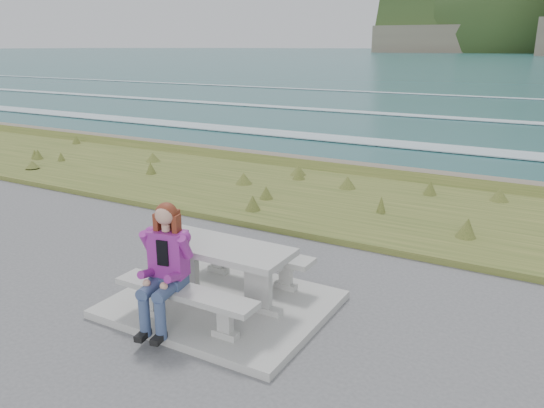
% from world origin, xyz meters
% --- Properties ---
extents(concrete_slab, '(2.60, 2.10, 0.10)m').
position_xyz_m(concrete_slab, '(0.00, 0.00, 0.05)').
color(concrete_slab, '#9F9E9A').
rests_on(concrete_slab, ground).
extents(picnic_table, '(1.80, 0.75, 0.75)m').
position_xyz_m(picnic_table, '(0.00, 0.00, 0.68)').
color(picnic_table, '#9F9E9A').
rests_on(picnic_table, concrete_slab).
extents(bench_landward, '(1.80, 0.35, 0.45)m').
position_xyz_m(bench_landward, '(0.00, -0.70, 0.45)').
color(bench_landward, '#9F9E9A').
rests_on(bench_landward, concrete_slab).
extents(bench_seaward, '(1.80, 0.35, 0.45)m').
position_xyz_m(bench_seaward, '(0.00, 0.70, 0.45)').
color(bench_seaward, '#9F9E9A').
rests_on(bench_seaward, concrete_slab).
extents(grass_verge, '(160.00, 4.50, 0.22)m').
position_xyz_m(grass_verge, '(0.00, 5.00, 0.00)').
color(grass_verge, '#3A4E1D').
rests_on(grass_verge, ground).
extents(shore_drop, '(160.00, 0.80, 2.20)m').
position_xyz_m(shore_drop, '(0.00, 7.90, 0.00)').
color(shore_drop, brown).
rests_on(shore_drop, ground).
extents(ocean, '(1600.00, 1600.00, 0.09)m').
position_xyz_m(ocean, '(0.00, 25.09, -1.74)').
color(ocean, '#1D5154').
rests_on(ocean, ground).
extents(seated_woman, '(0.52, 0.77, 1.43)m').
position_xyz_m(seated_woman, '(-0.20, -0.83, 0.63)').
color(seated_woman, navy).
rests_on(seated_woman, concrete_slab).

